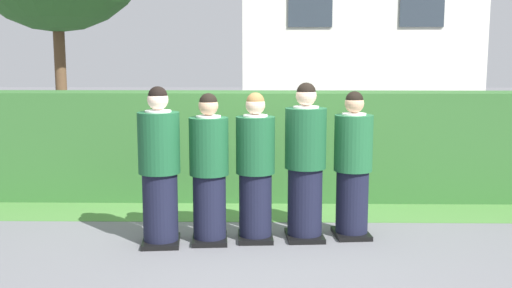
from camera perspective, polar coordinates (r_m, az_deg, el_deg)
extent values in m
plane|color=slate|center=(6.60, 0.00, -9.05)|extent=(60.00, 60.00, 0.00)
cylinder|color=black|center=(6.44, -9.03, -6.06)|extent=(0.37, 0.37, 0.77)
cube|color=black|center=(6.54, -8.95, -9.10)|extent=(0.44, 0.52, 0.05)
cylinder|color=#19512D|center=(6.30, -9.17, 0.12)|extent=(0.43, 0.43, 0.63)
cylinder|color=white|center=(6.26, -9.24, 3.03)|extent=(0.27, 0.27, 0.03)
cube|color=navy|center=(6.49, -9.08, 1.49)|extent=(0.04, 0.02, 0.28)
sphere|color=beige|center=(6.25, -9.27, 4.16)|extent=(0.22, 0.22, 0.22)
sphere|color=black|center=(6.25, -9.28, 4.51)|extent=(0.20, 0.20, 0.20)
cube|color=white|center=(6.59, -9.00, -0.35)|extent=(0.15, 0.02, 0.20)
cylinder|color=black|center=(6.47, -4.42, -6.07)|extent=(0.35, 0.35, 0.73)
cube|color=black|center=(6.56, -4.38, -8.96)|extent=(0.40, 0.48, 0.05)
cylinder|color=#19512D|center=(6.33, -4.48, -0.21)|extent=(0.41, 0.41, 0.60)
cylinder|color=white|center=(6.29, -4.52, 2.56)|extent=(0.26, 0.26, 0.03)
cube|color=#236038|center=(6.51, -4.47, 1.11)|extent=(0.04, 0.01, 0.27)
sphere|color=tan|center=(6.28, -4.53, 3.63)|extent=(0.21, 0.21, 0.21)
sphere|color=black|center=(6.28, -4.53, 3.96)|extent=(0.19, 0.19, 0.19)
cube|color=white|center=(6.61, -4.44, -0.64)|extent=(0.15, 0.02, 0.20)
cylinder|color=black|center=(6.52, -0.06, -5.92)|extent=(0.35, 0.35, 0.73)
cube|color=black|center=(6.62, -0.06, -8.78)|extent=(0.39, 0.48, 0.05)
cylinder|color=#19512D|center=(6.39, -0.06, -0.10)|extent=(0.41, 0.41, 0.61)
cylinder|color=white|center=(6.35, -0.06, 2.65)|extent=(0.26, 0.26, 0.03)
cube|color=#236038|center=(6.57, -0.13, 1.20)|extent=(0.04, 0.01, 0.27)
sphere|color=beige|center=(6.34, -0.06, 3.71)|extent=(0.21, 0.21, 0.21)
sphere|color=olive|center=(6.34, -0.06, 4.04)|extent=(0.19, 0.19, 0.19)
cube|color=white|center=(6.67, -0.15, -0.53)|extent=(0.15, 0.02, 0.20)
cylinder|color=black|center=(6.58, 4.64, -5.61)|extent=(0.37, 0.37, 0.78)
cube|color=black|center=(6.68, 4.61, -8.65)|extent=(0.43, 0.52, 0.05)
cylinder|color=#19512D|center=(6.44, 4.72, 0.55)|extent=(0.44, 0.44, 0.64)
cylinder|color=white|center=(6.41, 4.76, 3.45)|extent=(0.27, 0.27, 0.03)
cube|color=gold|center=(6.63, 4.47, 1.91)|extent=(0.04, 0.01, 0.28)
sphere|color=beige|center=(6.40, 4.77, 4.57)|extent=(0.22, 0.22, 0.22)
sphere|color=black|center=(6.39, 4.77, 4.92)|extent=(0.20, 0.20, 0.20)
cylinder|color=black|center=(6.72, 9.06, -5.57)|extent=(0.35, 0.35, 0.74)
cube|color=black|center=(6.81, 9.00, -8.37)|extent=(0.41, 0.49, 0.05)
cylinder|color=#1E5B33|center=(6.59, 9.20, 0.10)|extent=(0.42, 0.42, 0.61)
cylinder|color=white|center=(6.56, 9.26, 2.77)|extent=(0.26, 0.26, 0.03)
cube|color=#236038|center=(6.77, 8.83, 1.36)|extent=(0.04, 0.02, 0.27)
sphere|color=tan|center=(6.55, 9.29, 3.80)|extent=(0.21, 0.21, 0.21)
sphere|color=black|center=(6.54, 9.30, 4.12)|extent=(0.19, 0.19, 0.19)
cube|color=#33662D|center=(8.32, 0.23, -0.14)|extent=(8.54, 0.70, 1.48)
cube|color=silver|center=(14.66, 9.07, 10.36)|extent=(5.04, 3.90, 4.98)
cylinder|color=brown|center=(13.72, -17.94, 5.17)|extent=(0.24, 0.24, 2.58)
cube|color=#477A38|center=(7.69, 0.15, -6.47)|extent=(8.54, 0.90, 0.01)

